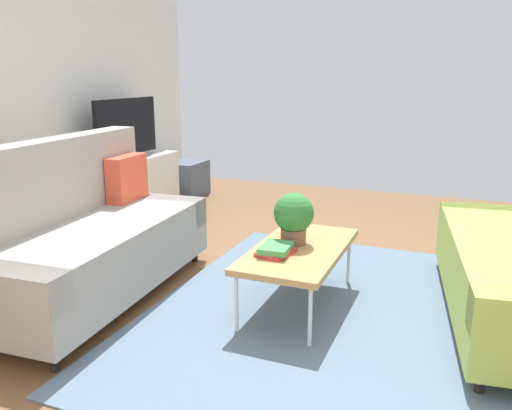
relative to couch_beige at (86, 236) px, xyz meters
name	(u,v)px	position (x,y,z in m)	size (l,w,h in m)	color
ground_plane	(298,312)	(0.30, -1.45, -0.44)	(7.68, 7.68, 0.00)	brown
area_rug	(325,313)	(0.34, -1.62, -0.44)	(2.90, 2.20, 0.01)	slate
couch_beige	(86,236)	(0.00, 0.00, 0.00)	(1.95, 0.96, 1.10)	gray
coffee_table	(299,251)	(0.39, -1.42, -0.05)	(1.10, 0.56, 0.42)	#B7844C
tv_console	(129,187)	(1.87, 1.01, -0.12)	(1.40, 0.44, 0.64)	silver
tv	(127,130)	(1.87, 0.99, 0.51)	(1.00, 0.20, 0.64)	black
storage_trunk	(187,179)	(2.97, 0.91, -0.22)	(0.52, 0.40, 0.44)	#4C5666
potted_plant	(294,216)	(0.45, -1.36, 0.17)	(0.27, 0.27, 0.35)	brown
table_book_0	(276,252)	(0.20, -1.32, -0.01)	(0.24, 0.18, 0.02)	red
table_book_1	(276,248)	(0.20, -1.32, 0.02)	(0.24, 0.18, 0.04)	#3F8C4C
vase_0	(87,160)	(1.29, 1.06, 0.27)	(0.12, 0.12, 0.14)	#4C72B2
bottle_0	(106,153)	(1.48, 0.97, 0.32)	(0.04, 0.04, 0.24)	#262626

